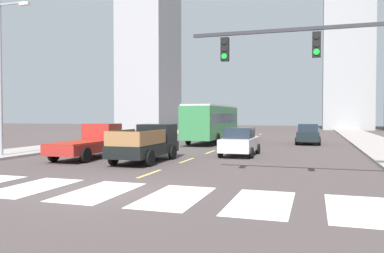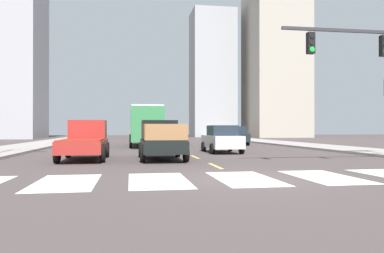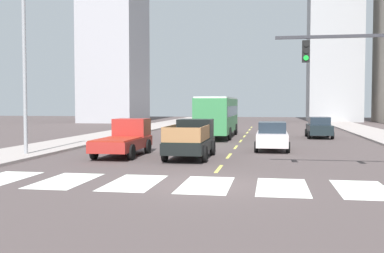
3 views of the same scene
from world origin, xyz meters
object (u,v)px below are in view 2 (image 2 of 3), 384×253
at_px(sedan_far, 222,139).
at_px(sedan_near_left, 234,136).
at_px(pickup_stakebed, 161,140).
at_px(pickup_dark, 85,141).
at_px(city_bus, 145,124).

relative_size(sedan_far, sedan_near_left, 1.00).
relative_size(pickup_stakebed, pickup_dark, 1.00).
height_order(pickup_stakebed, pickup_dark, same).
bearing_deg(pickup_stakebed, sedan_near_left, 63.15).
bearing_deg(pickup_stakebed, city_bus, 91.88).
xyz_separation_m(pickup_stakebed, sedan_far, (4.18, 4.29, -0.08)).
bearing_deg(pickup_dark, sedan_near_left, 49.40).
distance_m(pickup_dark, city_bus, 14.50).
height_order(pickup_stakebed, sedan_near_left, pickup_stakebed).
height_order(pickup_stakebed, city_bus, city_bus).
distance_m(sedan_far, sedan_near_left, 11.56).
bearing_deg(pickup_stakebed, sedan_far, 46.65).
relative_size(pickup_dark, sedan_far, 1.18).
relative_size(pickup_stakebed, sedan_far, 1.18).
bearing_deg(sedan_far, pickup_stakebed, -137.01).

